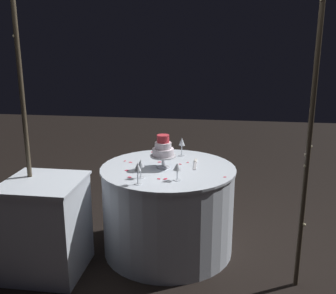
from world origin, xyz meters
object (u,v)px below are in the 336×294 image
decorative_arch (160,75)px  side_table (46,227)px  wine_glass_0 (177,168)px  wine_glass_3 (141,164)px  cake_knife (195,164)px  main_table (168,209)px  wine_glass_1 (182,142)px  tiered_cake (163,149)px  wine_glass_2 (138,168)px

decorative_arch → side_table: 1.51m
side_table → wine_glass_0: bearing=-170.2°
wine_glass_3 → cake_knife: bearing=-133.9°
main_table → wine_glass_3: size_ratio=7.66×
side_table → wine_glass_1: bearing=-139.4°
wine_glass_1 → cake_knife: 0.31m
tiered_cake → wine_glass_3: (0.13, 0.28, -0.05)m
wine_glass_2 → wine_glass_3: wine_glass_2 is taller
main_table → side_table: size_ratio=1.49×
wine_glass_1 → cake_knife: wine_glass_1 is taller
main_table → tiered_cake: tiered_cake is taller
decorative_arch → wine_glass_2: size_ratio=14.52×
decorative_arch → main_table: (0.00, -0.39, -1.20)m
decorative_arch → wine_glass_0: 0.73m
wine_glass_0 → decorative_arch: bearing=39.3°
decorative_arch → main_table: decorative_arch is taller
tiered_cake → wine_glass_3: bearing=64.1°
side_table → cake_knife: bearing=-151.8°
side_table → main_table: bearing=-152.2°
wine_glass_2 → wine_glass_3: size_ratio=1.12×
decorative_arch → tiered_cake: (0.04, -0.39, -0.65)m
main_table → wine_glass_2: bearing=68.8°
main_table → tiered_cake: size_ratio=4.04×
cake_knife → tiered_cake: bearing=27.5°
decorative_arch → side_table: (0.91, 0.08, -1.20)m
wine_glass_2 → cake_knife: size_ratio=0.57×
wine_glass_1 → wine_glass_2: wine_glass_1 is taller
side_table → wine_glass_3: (-0.73, -0.19, 0.49)m
main_table → wine_glass_1: (-0.08, -0.37, 0.51)m
decorative_arch → cake_knife: (-0.22, -0.52, -0.81)m
wine_glass_1 → side_table: bearing=40.6°
wine_glass_1 → decorative_arch: bearing=84.3°
side_table → wine_glass_3: bearing=-165.4°
main_table → wine_glass_2: wine_glass_2 is taller
decorative_arch → main_table: size_ratio=2.13×
cake_knife → wine_glass_2: bearing=55.0°
side_table → wine_glass_2: bearing=-176.3°
wine_glass_2 → decorative_arch: bearing=-168.1°
wine_glass_0 → wine_glass_1: size_ratio=0.80×
wine_glass_3 → cake_knife: 0.59m
tiered_cake → wine_glass_2: tiered_cake is taller
side_table → wine_glass_2: (-0.74, -0.05, 0.51)m
tiered_cake → wine_glass_1: 0.39m
cake_knife → wine_glass_1: bearing=-58.3°
wine_glass_3 → cake_knife: wine_glass_3 is taller
tiered_cake → cake_knife: 0.34m
wine_glass_0 → wine_glass_2: wine_glass_2 is taller
side_table → wine_glass_0: wine_glass_0 is taller
wine_glass_2 → side_table: bearing=3.7°
wine_glass_0 → wine_glass_1: bearing=-86.7°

